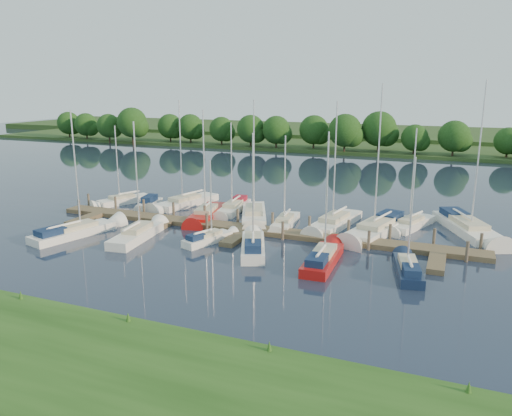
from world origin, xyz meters
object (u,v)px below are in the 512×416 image
at_px(dock, 246,231).
at_px(sailboat_s_2, 209,239).
at_px(motorboat, 149,204).
at_px(sailboat_n_5, 254,217).
at_px(sailboat_n_0, 122,201).

bearing_deg(dock, sailboat_s_2, -116.40).
xyz_separation_m(dock, motorboat, (-13.48, 4.94, 0.13)).
bearing_deg(sailboat_n_5, sailboat_n_0, -24.87).
xyz_separation_m(motorboat, sailboat_s_2, (11.66, -8.62, -0.02)).
height_order(dock, sailboat_n_0, sailboat_n_0).
xyz_separation_m(dock, sailboat_s_2, (-1.82, -3.67, 0.11)).
xyz_separation_m(sailboat_n_5, sailboat_s_2, (-0.66, -8.25, 0.03)).
bearing_deg(dock, sailboat_n_5, 104.28).
bearing_deg(motorboat, sailboat_n_0, -14.23).
relative_size(dock, motorboat, 8.34).
bearing_deg(dock, motorboat, 159.86).
relative_size(sailboat_n_0, sailboat_s_2, 1.24).
distance_m(motorboat, sailboat_n_5, 12.32).
xyz_separation_m(dock, sailboat_n_0, (-17.21, 5.16, 0.07)).
bearing_deg(motorboat, sailboat_s_2, 132.67).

